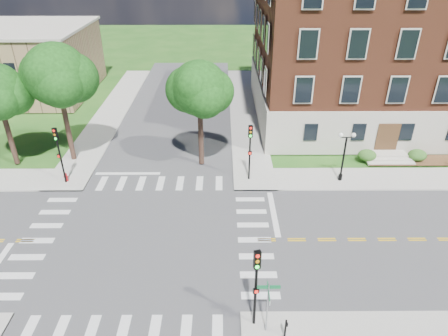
{
  "coord_description": "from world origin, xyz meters",
  "views": [
    {
      "loc": [
        5.06,
        -20.67,
        17.16
      ],
      "look_at": [
        5.19,
        4.08,
        3.2
      ],
      "focal_mm": 32.0,
      "sensor_mm": 36.0,
      "label": 1
    }
  ],
  "objects_px": {
    "traffic_signal_nw": "(58,149)",
    "twin_lamp_west": "(344,154)",
    "traffic_signal_ne": "(250,146)",
    "push_button_post": "(286,328)",
    "traffic_signal_se": "(256,280)",
    "street_sign_pole": "(268,299)",
    "fire_hydrant": "(66,177)"
  },
  "relations": [
    {
      "from": "traffic_signal_nw",
      "to": "street_sign_pole",
      "type": "relative_size",
      "value": 1.55
    },
    {
      "from": "twin_lamp_west",
      "to": "fire_hydrant",
      "type": "xyz_separation_m",
      "value": [
        -22.55,
        -0.06,
        -2.06
      ]
    },
    {
      "from": "traffic_signal_ne",
      "to": "fire_hydrant",
      "type": "relative_size",
      "value": 6.4
    },
    {
      "from": "traffic_signal_ne",
      "to": "push_button_post",
      "type": "relative_size",
      "value": 4.0
    },
    {
      "from": "traffic_signal_ne",
      "to": "twin_lamp_west",
      "type": "height_order",
      "value": "traffic_signal_ne"
    },
    {
      "from": "traffic_signal_nw",
      "to": "street_sign_pole",
      "type": "height_order",
      "value": "traffic_signal_nw"
    },
    {
      "from": "traffic_signal_se",
      "to": "street_sign_pole",
      "type": "height_order",
      "value": "traffic_signal_se"
    },
    {
      "from": "traffic_signal_se",
      "to": "twin_lamp_west",
      "type": "bearing_deg",
      "value": 60.34
    },
    {
      "from": "fire_hydrant",
      "to": "traffic_signal_se",
      "type": "bearing_deg",
      "value": -44.57
    },
    {
      "from": "street_sign_pole",
      "to": "fire_hydrant",
      "type": "relative_size",
      "value": 4.13
    },
    {
      "from": "traffic_signal_nw",
      "to": "twin_lamp_west",
      "type": "height_order",
      "value": "traffic_signal_nw"
    },
    {
      "from": "twin_lamp_west",
      "to": "push_button_post",
      "type": "bearing_deg",
      "value": -113.77
    },
    {
      "from": "traffic_signal_nw",
      "to": "fire_hydrant",
      "type": "xyz_separation_m",
      "value": [
        -0.01,
        0.2,
        -2.72
      ]
    },
    {
      "from": "traffic_signal_nw",
      "to": "fire_hydrant",
      "type": "bearing_deg",
      "value": 94.05
    },
    {
      "from": "twin_lamp_west",
      "to": "push_button_post",
      "type": "xyz_separation_m",
      "value": [
        -6.66,
        -15.11,
        -1.73
      ]
    },
    {
      "from": "street_sign_pole",
      "to": "push_button_post",
      "type": "height_order",
      "value": "street_sign_pole"
    },
    {
      "from": "traffic_signal_nw",
      "to": "push_button_post",
      "type": "height_order",
      "value": "traffic_signal_nw"
    },
    {
      "from": "traffic_signal_se",
      "to": "traffic_signal_nw",
      "type": "xyz_separation_m",
      "value": [
        -14.41,
        14.0,
        0.0
      ]
    },
    {
      "from": "traffic_signal_se",
      "to": "traffic_signal_ne",
      "type": "bearing_deg",
      "value": 87.62
    },
    {
      "from": "traffic_signal_nw",
      "to": "push_button_post",
      "type": "relative_size",
      "value": 4.0
    },
    {
      "from": "traffic_signal_se",
      "to": "traffic_signal_nw",
      "type": "distance_m",
      "value": 20.09
    },
    {
      "from": "traffic_signal_se",
      "to": "traffic_signal_nw",
      "type": "height_order",
      "value": "same"
    },
    {
      "from": "street_sign_pole",
      "to": "push_button_post",
      "type": "xyz_separation_m",
      "value": [
        0.89,
        -0.43,
        -1.51
      ]
    },
    {
      "from": "traffic_signal_ne",
      "to": "push_button_post",
      "type": "xyz_separation_m",
      "value": [
        0.87,
        -15.28,
        -2.39
      ]
    },
    {
      "from": "twin_lamp_west",
      "to": "street_sign_pole",
      "type": "height_order",
      "value": "twin_lamp_west"
    },
    {
      "from": "twin_lamp_west",
      "to": "push_button_post",
      "type": "relative_size",
      "value": 3.53
    },
    {
      "from": "traffic_signal_se",
      "to": "traffic_signal_ne",
      "type": "relative_size",
      "value": 1.0
    },
    {
      "from": "twin_lamp_west",
      "to": "street_sign_pole",
      "type": "distance_m",
      "value": 16.51
    },
    {
      "from": "traffic_signal_ne",
      "to": "street_sign_pole",
      "type": "xyz_separation_m",
      "value": [
        -0.03,
        -14.85,
        -0.88
      ]
    },
    {
      "from": "traffic_signal_ne",
      "to": "push_button_post",
      "type": "distance_m",
      "value": 15.49
    },
    {
      "from": "traffic_signal_se",
      "to": "twin_lamp_west",
      "type": "height_order",
      "value": "traffic_signal_se"
    },
    {
      "from": "push_button_post",
      "to": "street_sign_pole",
      "type": "bearing_deg",
      "value": 154.29
    }
  ]
}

